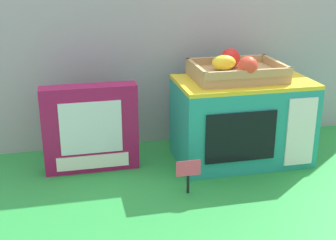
{
  "coord_description": "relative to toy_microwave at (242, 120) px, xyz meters",
  "views": [
    {
      "loc": [
        -0.39,
        -1.33,
        0.64
      ],
      "look_at": [
        -0.08,
        -0.0,
        0.15
      ],
      "focal_mm": 49.66,
      "sensor_mm": 36.0,
      "label": 1
    }
  ],
  "objects": [
    {
      "name": "ground_plane",
      "position": [
        -0.16,
        0.02,
        -0.13
      ],
      "size": [
        1.7,
        1.7,
        0.0
      ],
      "primitive_type": "plane",
      "color": "green",
      "rests_on": "ground"
    },
    {
      "name": "display_back_panel",
      "position": [
        -0.16,
        0.23,
        0.19
      ],
      "size": [
        1.61,
        0.03,
        0.64
      ],
      "primitive_type": "cube",
      "color": "#A0A3A8",
      "rests_on": "ground"
    },
    {
      "name": "toy_microwave",
      "position": [
        0.0,
        0.0,
        0.0
      ],
      "size": [
        0.42,
        0.25,
        0.27
      ],
      "color": "teal",
      "rests_on": "ground"
    },
    {
      "name": "food_groups_crate",
      "position": [
        -0.02,
        0.02,
        0.16
      ],
      "size": [
        0.27,
        0.21,
        0.09
      ],
      "color": "tan",
      "rests_on": "toy_microwave"
    },
    {
      "name": "cookie_set_box",
      "position": [
        -0.48,
        0.03,
        0.0
      ],
      "size": [
        0.29,
        0.07,
        0.27
      ],
      "color": "#99144C",
      "rests_on": "ground"
    },
    {
      "name": "price_sign",
      "position": [
        -0.23,
        -0.19,
        -0.07
      ],
      "size": [
        0.07,
        0.01,
        0.1
      ],
      "color": "black",
      "rests_on": "ground"
    }
  ]
}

